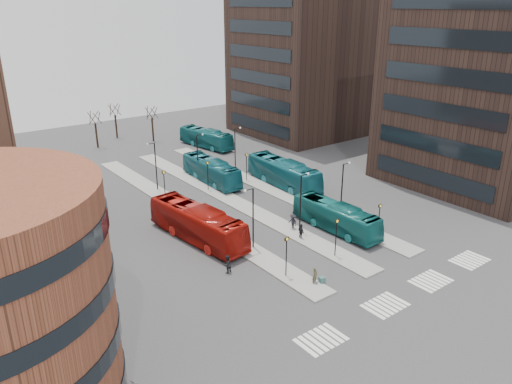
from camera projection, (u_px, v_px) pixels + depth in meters
ground at (437, 325)px, 36.64m from camera, size 160.00×160.00×0.00m
island_left at (185, 210)px, 56.62m from camera, size 2.50×45.00×0.15m
island_mid at (229, 199)px, 60.02m from camera, size 2.50×45.00×0.15m
island_right at (268, 188)px, 63.43m from camera, size 2.50×45.00×0.15m
suitcase at (322, 280)px, 41.92m from camera, size 0.55×0.46×0.61m
red_bus at (197, 223)px, 49.28m from camera, size 4.29×12.82×3.50m
teal_bus_a at (336, 217)px, 51.43m from camera, size 2.63×10.61×2.95m
teal_bus_b at (211, 171)px, 65.32m from camera, size 3.08×11.30×3.12m
teal_bus_c at (284, 173)px, 63.88m from camera, size 3.43×12.44×3.43m
teal_bus_d at (206, 138)px, 81.19m from camera, size 4.11×11.06×3.01m
traveller at (315, 276)px, 41.69m from camera, size 0.65×0.52×1.56m
commuter_a at (227, 264)px, 43.45m from camera, size 0.95×0.83×1.68m
commuter_b at (301, 232)px, 49.64m from camera, size 0.56×1.02×1.65m
commuter_c at (293, 222)px, 51.76m from camera, size 0.70×1.15×1.73m
bicycle_far at (111, 366)px, 31.80m from camera, size 1.91×0.73×0.99m
crosswalk_stripes at (407, 293)px, 40.60m from camera, size 22.35×2.40×0.01m
tower_near at (492, 65)px, 61.33m from camera, size 20.12×20.00×30.00m
tower_far at (304, 47)px, 86.57m from camera, size 20.12×20.00×30.00m
sign_poles at (262, 198)px, 53.77m from camera, size 12.45×22.12×3.65m
lamp_posts at (243, 174)px, 57.65m from camera, size 14.04×20.24×6.12m
bare_trees at (122, 126)px, 83.71m from camera, size 10.97×8.14×5.90m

